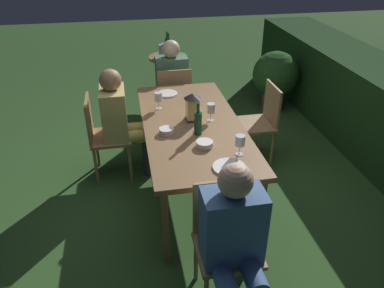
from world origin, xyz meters
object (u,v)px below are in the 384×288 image
at_px(plate_b, 167,94).
at_px(green_bottle_on_table, 198,123).
at_px(bowl_olives, 166,131).
at_px(bowl_bread, 205,144).
at_px(ice_bucket, 168,49).
at_px(chair_side_right_a, 260,120).
at_px(lantern_centerpiece, 192,105).
at_px(chair_side_left_a, 103,133).
at_px(side_table, 168,71).
at_px(person_in_green, 171,80).
at_px(potted_plant_by_hedge, 275,77).
at_px(chair_head_near, 174,97).
at_px(chair_head_far, 225,237).
at_px(person_in_blue, 235,241).
at_px(person_in_mustard, 121,118).
at_px(wine_glass_a, 158,98).
at_px(plate_a, 229,167).
at_px(wine_glass_b, 211,109).
at_px(dining_table, 192,128).
at_px(wine_glass_c, 240,141).

bearing_deg(plate_b, green_bottle_on_table, 8.85).
relative_size(bowl_olives, bowl_bread, 0.92).
bearing_deg(green_bottle_on_table, ice_bucket, 178.41).
bearing_deg(chair_side_right_a, lantern_centerpiece, -65.66).
xyz_separation_m(chair_side_left_a, chair_side_right_a, (0.00, 1.67, 0.00)).
bearing_deg(side_table, plate_b, -7.55).
bearing_deg(bowl_olives, person_in_green, 170.74).
bearing_deg(potted_plant_by_hedge, chair_head_near, -72.80).
bearing_deg(green_bottle_on_table, chair_side_right_a, 128.15).
bearing_deg(chair_head_far, person_in_blue, 0.00).
bearing_deg(person_in_mustard, ice_bucket, 159.23).
bearing_deg(person_in_blue, wine_glass_a, -171.52).
height_order(chair_side_left_a, person_in_blue, person_in_blue).
relative_size(wine_glass_a, plate_a, 0.68).
bearing_deg(wine_glass_a, potted_plant_by_hedge, 126.63).
height_order(chair_side_left_a, wine_glass_b, wine_glass_b).
distance_m(chair_head_far, wine_glass_a, 1.64).
relative_size(wine_glass_a, wine_glass_b, 1.00).
distance_m(green_bottle_on_table, plate_b, 0.94).
bearing_deg(person_in_green, dining_table, -0.00).
height_order(wine_glass_c, ice_bucket, ice_bucket).
distance_m(wine_glass_a, bowl_bread, 0.85).
distance_m(chair_side_right_a, wine_glass_b, 0.86).
bearing_deg(potted_plant_by_hedge, side_table, -115.14).
bearing_deg(person_in_green, wine_glass_c, 7.51).
distance_m(wine_glass_a, wine_glass_b, 0.56).
height_order(person_in_green, wine_glass_b, person_in_green).
relative_size(plate_b, side_table, 0.32).
xyz_separation_m(lantern_centerpiece, plate_a, (0.84, 0.12, -0.14)).
bearing_deg(dining_table, person_in_blue, 0.00).
bearing_deg(lantern_centerpiece, person_in_green, -179.36).
xyz_separation_m(person_in_blue, ice_bucket, (-3.74, 0.08, 0.12)).
distance_m(plate_a, ice_bucket, 3.11).
xyz_separation_m(dining_table, green_bottle_on_table, (0.21, 0.01, 0.16)).
relative_size(green_bottle_on_table, ice_bucket, 0.84).
bearing_deg(plate_a, chair_head_near, -176.14).
bearing_deg(green_bottle_on_table, chair_side_left_a, -127.35).
height_order(chair_head_far, bowl_bread, chair_head_far).
height_order(wine_glass_a, wine_glass_b, same).
height_order(chair_head_far, plate_b, chair_head_far).
bearing_deg(chair_side_left_a, wine_glass_c, 46.65).
relative_size(plate_b, potted_plant_by_hedge, 0.25).
relative_size(chair_side_right_a, side_table, 1.33).
distance_m(wine_glass_b, ice_bucket, 2.32).
xyz_separation_m(lantern_centerpiece, wine_glass_c, (0.67, 0.25, -0.03)).
relative_size(wine_glass_b, ice_bucket, 0.49).
bearing_deg(chair_side_right_a, wine_glass_b, -57.69).
bearing_deg(ice_bucket, side_table, -90.00).
distance_m(side_table, potted_plant_by_hedge, 1.56).
relative_size(lantern_centerpiece, ice_bucket, 0.77).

